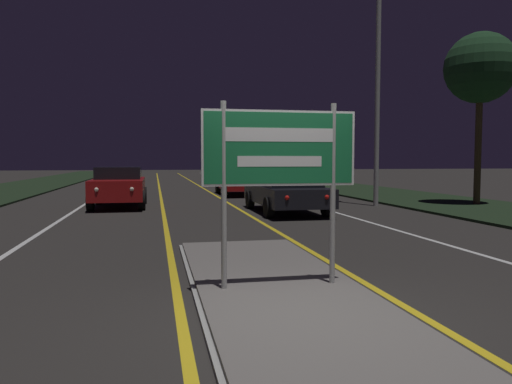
{
  "coord_description": "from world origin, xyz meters",
  "views": [
    {
      "loc": [
        -1.55,
        -4.95,
        1.71
      ],
      "look_at": [
        0.0,
        2.68,
        1.21
      ],
      "focal_mm": 35.0,
      "sensor_mm": 36.0,
      "label": 1
    }
  ],
  "objects_px": {
    "highway_sign": "(280,157)",
    "car_receding_1": "(239,179)",
    "streetlight_right_near": "(379,25)",
    "car_approaching_0": "(119,186)",
    "car_receding_0": "(286,191)"
  },
  "relations": [
    {
      "from": "highway_sign",
      "to": "streetlight_right_near",
      "type": "xyz_separation_m",
      "value": [
        6.48,
        11.05,
        4.86
      ]
    },
    {
      "from": "car_receding_1",
      "to": "car_approaching_0",
      "type": "bearing_deg",
      "value": -135.65
    },
    {
      "from": "streetlight_right_near",
      "to": "car_receding_0",
      "type": "xyz_separation_m",
      "value": [
        -3.87,
        -1.59,
        -5.92
      ]
    },
    {
      "from": "car_receding_1",
      "to": "streetlight_right_near",
      "type": "bearing_deg",
      "value": -58.65
    },
    {
      "from": "highway_sign",
      "to": "car_receding_0",
      "type": "height_order",
      "value": "highway_sign"
    },
    {
      "from": "highway_sign",
      "to": "car_approaching_0",
      "type": "xyz_separation_m",
      "value": [
        -2.83,
        12.55,
        -0.98
      ]
    },
    {
      "from": "car_receding_0",
      "to": "highway_sign",
      "type": "bearing_deg",
      "value": -105.41
    },
    {
      "from": "car_receding_1",
      "to": "car_approaching_0",
      "type": "xyz_separation_m",
      "value": [
        -5.26,
        -5.15,
        0.01
      ]
    },
    {
      "from": "car_receding_1",
      "to": "car_approaching_0",
      "type": "height_order",
      "value": "car_approaching_0"
    },
    {
      "from": "highway_sign",
      "to": "car_receding_1",
      "type": "distance_m",
      "value": 17.89
    },
    {
      "from": "streetlight_right_near",
      "to": "car_receding_0",
      "type": "relative_size",
      "value": 2.28
    },
    {
      "from": "car_receding_1",
      "to": "highway_sign",
      "type": "bearing_deg",
      "value": -97.83
    },
    {
      "from": "car_receding_0",
      "to": "car_receding_1",
      "type": "distance_m",
      "value": 8.23
    },
    {
      "from": "highway_sign",
      "to": "car_receding_0",
      "type": "xyz_separation_m",
      "value": [
        2.61,
        9.47,
        -1.06
      ]
    },
    {
      "from": "highway_sign",
      "to": "car_receding_1",
      "type": "xyz_separation_m",
      "value": [
        2.43,
        17.7,
        -0.99
      ]
    }
  ]
}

